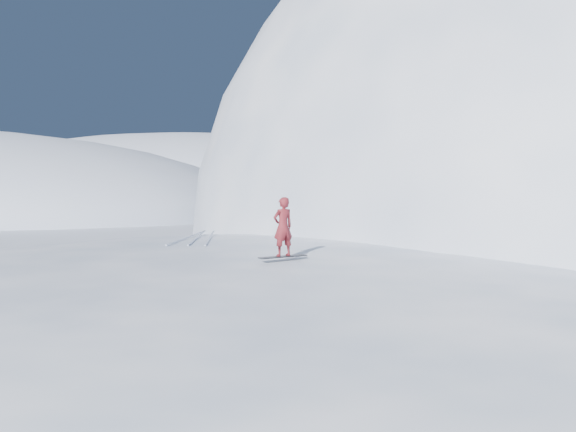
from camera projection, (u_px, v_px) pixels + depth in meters
name	position (u px, v px, depth m)	size (l,w,h in m)	color
ground	(210.00, 329.00, 15.80)	(400.00, 400.00, 0.00)	white
near_ridge	(260.00, 308.00, 18.63)	(36.00, 28.00, 4.80)	white
peak_shoulder	(442.00, 254.00, 34.18)	(28.00, 24.00, 18.00)	white
far_ridge_c	(183.00, 206.00, 130.17)	(140.00, 90.00, 36.00)	white
wind_bumps	(212.00, 312.00, 17.98)	(16.00, 14.40, 1.00)	white
snowboard	(283.00, 257.00, 14.38)	(1.46, 0.27, 0.02)	black
snowboarder	(283.00, 227.00, 14.33)	(0.60, 0.40, 1.66)	maroon
board_tracks	(199.00, 237.00, 20.30)	(1.92, 5.98, 0.04)	silver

